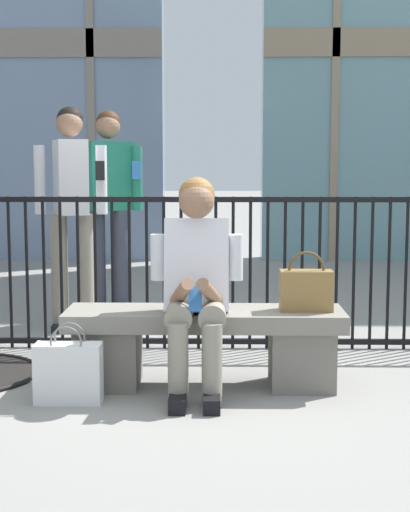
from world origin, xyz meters
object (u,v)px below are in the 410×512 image
object	(u,v)px
stone_bench	(205,340)
handbag_on_bench	(306,289)
seated_person_with_phone	(196,279)
bystander_further_back	(71,201)
shopping_bag	(68,372)
bystander_at_railing	(109,198)

from	to	relation	value
stone_bench	handbag_on_bench	bearing A→B (deg)	-0.99
seated_person_with_phone	bystander_further_back	bearing A→B (deg)	121.56
stone_bench	shopping_bag	world-z (taller)	stone_bench
handbag_on_bench	shopping_bag	distance (m)	1.41
seated_person_with_phone	bystander_further_back	world-z (taller)	bystander_further_back
bystander_further_back	stone_bench	bearing A→B (deg)	-55.14
seated_person_with_phone	bystander_further_back	distance (m)	1.94
stone_bench	seated_person_with_phone	xyz separation A→B (m)	(-0.04, -0.13, 0.38)
bystander_at_railing	shopping_bag	bearing A→B (deg)	-87.72
stone_bench	handbag_on_bench	distance (m)	0.65
shopping_bag	stone_bench	bearing A→B (deg)	24.28
shopping_bag	bystander_at_railing	size ratio (longest dim) A/B	0.25
stone_bench	bystander_at_railing	xyz separation A→B (m)	(-0.82, 1.97, 0.73)
stone_bench	bystander_further_back	world-z (taller)	bystander_further_back
handbag_on_bench	shopping_bag	xyz separation A→B (m)	(-1.31, -0.32, -0.41)
stone_bench	bystander_at_railing	world-z (taller)	bystander_at_railing
seated_person_with_phone	bystander_at_railing	bearing A→B (deg)	110.29
shopping_bag	bystander_further_back	size ratio (longest dim) A/B	0.25
seated_person_with_phone	bystander_at_railing	world-z (taller)	bystander_at_railing
stone_bench	bystander_further_back	bearing A→B (deg)	124.86
seated_person_with_phone	bystander_at_railing	size ratio (longest dim) A/B	0.71
stone_bench	handbag_on_bench	xyz separation A→B (m)	(0.58, -0.01, 0.30)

